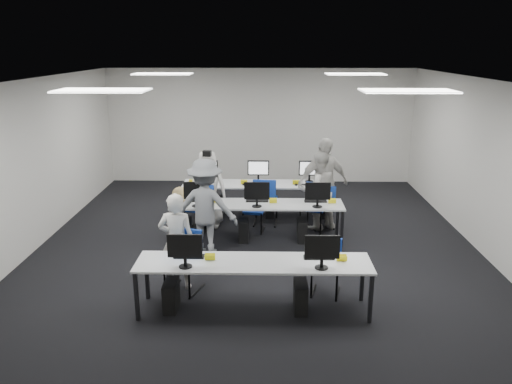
{
  "coord_description": "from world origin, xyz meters",
  "views": [
    {
      "loc": [
        0.15,
        -8.62,
        3.55
      ],
      "look_at": [
        -0.02,
        0.04,
        1.0
      ],
      "focal_mm": 35.0,
      "sensor_mm": 36.0,
      "label": 1
    }
  ],
  "objects_px": {
    "chair_1": "(326,277)",
    "student_1": "(318,190)",
    "desk_mid": "(257,206)",
    "chair_0": "(184,272)",
    "chair_2": "(198,216)",
    "student_0": "(177,241)",
    "chair_7": "(321,214)",
    "chair_5": "(204,213)",
    "chair_3": "(254,218)",
    "student_2": "(208,189)",
    "desk_front": "(254,265)",
    "chair_4": "(313,216)",
    "chair_6": "(265,209)",
    "student_3": "(323,184)",
    "photographer": "(206,207)"
  },
  "relations": [
    {
      "from": "chair_1",
      "to": "student_1",
      "type": "xyz_separation_m",
      "value": [
        0.14,
        2.78,
        0.53
      ]
    },
    {
      "from": "desk_mid",
      "to": "chair_0",
      "type": "relative_size",
      "value": 3.5
    },
    {
      "from": "chair_2",
      "to": "student_0",
      "type": "bearing_deg",
      "value": -70.29
    },
    {
      "from": "desk_mid",
      "to": "chair_7",
      "type": "relative_size",
      "value": 3.56
    },
    {
      "from": "chair_5",
      "to": "chair_1",
      "type": "bearing_deg",
      "value": -55.49
    },
    {
      "from": "student_1",
      "to": "chair_3",
      "type": "bearing_deg",
      "value": -8.9
    },
    {
      "from": "desk_mid",
      "to": "chair_5",
      "type": "distance_m",
      "value": 1.36
    },
    {
      "from": "chair_0",
      "to": "student_2",
      "type": "xyz_separation_m",
      "value": [
        0.05,
        2.79,
        0.5
      ]
    },
    {
      "from": "desk_front",
      "to": "chair_3",
      "type": "height_order",
      "value": "chair_3"
    },
    {
      "from": "chair_4",
      "to": "chair_7",
      "type": "relative_size",
      "value": 1.03
    },
    {
      "from": "chair_2",
      "to": "chair_3",
      "type": "height_order",
      "value": "chair_2"
    },
    {
      "from": "chair_1",
      "to": "chair_6",
      "type": "height_order",
      "value": "chair_6"
    },
    {
      "from": "desk_mid",
      "to": "chair_1",
      "type": "relative_size",
      "value": 3.89
    },
    {
      "from": "chair_6",
      "to": "chair_5",
      "type": "bearing_deg",
      "value": -164.59
    },
    {
      "from": "chair_3",
      "to": "student_2",
      "type": "distance_m",
      "value": 1.09
    },
    {
      "from": "desk_mid",
      "to": "student_0",
      "type": "relative_size",
      "value": 2.14
    },
    {
      "from": "chair_0",
      "to": "chair_4",
      "type": "bearing_deg",
      "value": 69.13
    },
    {
      "from": "chair_3",
      "to": "student_0",
      "type": "distance_m",
      "value": 2.74
    },
    {
      "from": "chair_4",
      "to": "student_2",
      "type": "bearing_deg",
      "value": -165.78
    },
    {
      "from": "chair_4",
      "to": "chair_3",
      "type": "bearing_deg",
      "value": -158.45
    },
    {
      "from": "student_0",
      "to": "student_2",
      "type": "height_order",
      "value": "student_2"
    },
    {
      "from": "chair_1",
      "to": "desk_front",
      "type": "bearing_deg",
      "value": -139.32
    },
    {
      "from": "desk_front",
      "to": "chair_4",
      "type": "distance_m",
      "value": 3.39
    },
    {
      "from": "desk_front",
      "to": "student_1",
      "type": "relative_size",
      "value": 2.02
    },
    {
      "from": "desk_mid",
      "to": "student_3",
      "type": "distance_m",
      "value": 1.52
    },
    {
      "from": "chair_5",
      "to": "chair_6",
      "type": "height_order",
      "value": "chair_6"
    },
    {
      "from": "chair_4",
      "to": "student_2",
      "type": "xyz_separation_m",
      "value": [
        -2.11,
        0.19,
        0.49
      ]
    },
    {
      "from": "desk_front",
      "to": "student_1",
      "type": "height_order",
      "value": "student_1"
    },
    {
      "from": "student_0",
      "to": "student_1",
      "type": "bearing_deg",
      "value": -129.52
    },
    {
      "from": "chair_0",
      "to": "chair_5",
      "type": "bearing_deg",
      "value": 109.56
    },
    {
      "from": "chair_5",
      "to": "student_0",
      "type": "height_order",
      "value": "student_0"
    },
    {
      "from": "chair_0",
      "to": "chair_4",
      "type": "height_order",
      "value": "chair_4"
    },
    {
      "from": "student_1",
      "to": "student_3",
      "type": "bearing_deg",
      "value": -171.33
    },
    {
      "from": "chair_6",
      "to": "student_2",
      "type": "bearing_deg",
      "value": -166.33
    },
    {
      "from": "chair_3",
      "to": "chair_5",
      "type": "bearing_deg",
      "value": 177.84
    },
    {
      "from": "chair_0",
      "to": "photographer",
      "type": "bearing_deg",
      "value": 102.12
    },
    {
      "from": "chair_6",
      "to": "chair_7",
      "type": "relative_size",
      "value": 1.1
    },
    {
      "from": "student_0",
      "to": "student_3",
      "type": "bearing_deg",
      "value": -130.17
    },
    {
      "from": "chair_0",
      "to": "photographer",
      "type": "xyz_separation_m",
      "value": [
        0.17,
        1.42,
        0.57
      ]
    },
    {
      "from": "chair_2",
      "to": "chair_6",
      "type": "xyz_separation_m",
      "value": [
        1.34,
        0.43,
        0.02
      ]
    },
    {
      "from": "desk_mid",
      "to": "student_2",
      "type": "bearing_deg",
      "value": 142.38
    },
    {
      "from": "chair_1",
      "to": "chair_2",
      "type": "bearing_deg",
      "value": 145.58
    },
    {
      "from": "photographer",
      "to": "chair_2",
      "type": "bearing_deg",
      "value": -65.46
    },
    {
      "from": "student_3",
      "to": "chair_7",
      "type": "bearing_deg",
      "value": -168.38
    },
    {
      "from": "chair_1",
      "to": "student_3",
      "type": "relative_size",
      "value": 0.45
    },
    {
      "from": "chair_0",
      "to": "chair_3",
      "type": "relative_size",
      "value": 1.13
    },
    {
      "from": "desk_front",
      "to": "desk_mid",
      "type": "xyz_separation_m",
      "value": [
        0.0,
        2.6,
        0.0
      ]
    },
    {
      "from": "chair_1",
      "to": "student_1",
      "type": "bearing_deg",
      "value": 101.73
    },
    {
      "from": "desk_front",
      "to": "photographer",
      "type": "distance_m",
      "value": 2.19
    },
    {
      "from": "chair_6",
      "to": "chair_7",
      "type": "distance_m",
      "value": 1.15
    }
  ]
}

